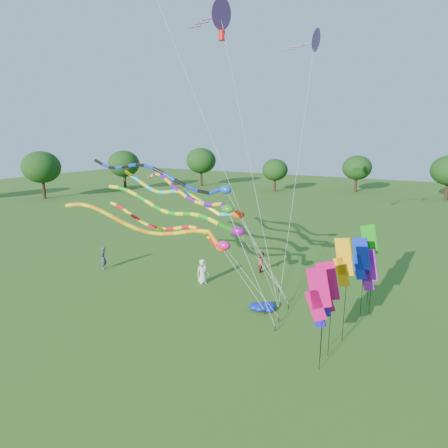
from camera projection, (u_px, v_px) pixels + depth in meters
The scene contains 21 objects.
ground at pixel (205, 332), 19.46m from camera, with size 160.00×160.00×0.00m, color #305A17.
tree_ring at pixel (224, 225), 19.07m from camera, with size 118.65×118.46×9.23m.
tube_kite_red at pixel (178, 230), 24.06m from camera, with size 12.07×1.34×5.87m.
tube_kite_orange at pixel (161, 228), 21.76m from camera, with size 13.33×2.50×6.49m.
tube_kite_purple at pixel (190, 193), 23.58m from camera, with size 12.48×5.12×8.02m.
tube_kite_blue at pixel (168, 177), 24.65m from camera, with size 14.99×1.20×8.75m.
tube_kite_cyan at pixel (188, 198), 25.13m from camera, with size 14.17×2.36×7.77m.
tube_kite_green at pixel (186, 214), 27.19m from camera, with size 14.83×1.56×6.61m.
delta_kite_high_a at pixel (220, 15), 20.41m from camera, with size 6.45×1.86×17.31m.
delta_kite_high_c at pixel (315, 40), 23.68m from camera, with size 2.93×7.09×16.96m.
banner_pole_green at pixel (368, 245), 21.78m from camera, with size 1.09×0.55×5.01m.
banner_pole_magenta_a at pixel (318, 294), 15.54m from camera, with size 1.11×0.48×4.76m.
banner_pole_orange at pixel (343, 263), 17.82m from camera, with size 1.12×0.46×5.31m.
banner_pole_violet at pixel (368, 270), 21.05m from camera, with size 1.16×0.22×3.82m.
banner_pole_blue_b at pixel (361, 259), 20.74m from camera, with size 1.16×0.26×4.54m.
banner_pole_blue_a at pixel (319, 302), 16.80m from camera, with size 1.14×0.40×3.92m.
banner_pole_magenta_b at pixel (327, 287), 16.60m from camera, with size 1.14×0.40×4.63m.
blue_nylon_heap at pixel (263, 306), 21.91m from camera, with size 1.45×1.57×0.53m.
person_a at pixel (203, 271), 25.71m from camera, with size 0.84×0.55×1.72m, color beige.
person_b at pixel (103, 258), 28.48m from camera, with size 0.63×0.42×1.74m, color #42485C.
person_c at pixel (262, 262), 27.70m from camera, with size 0.78×0.61×1.60m, color maroon.
Camera 1 is at (9.52, -14.91, 9.92)m, focal length 30.00 mm.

